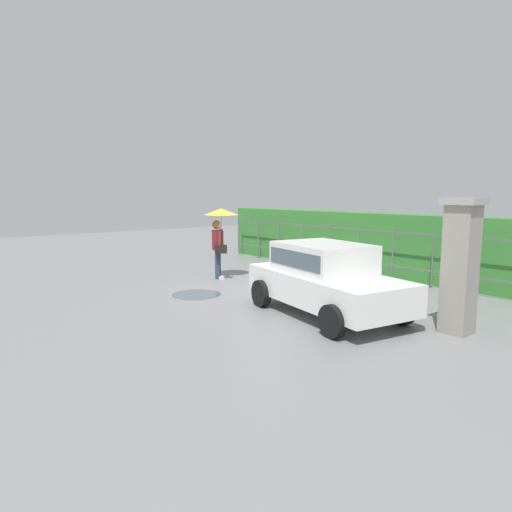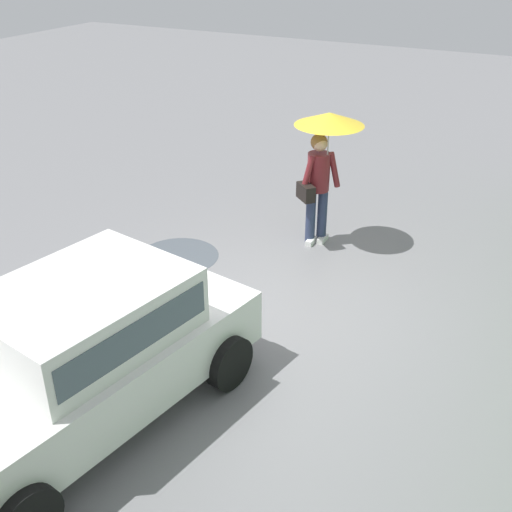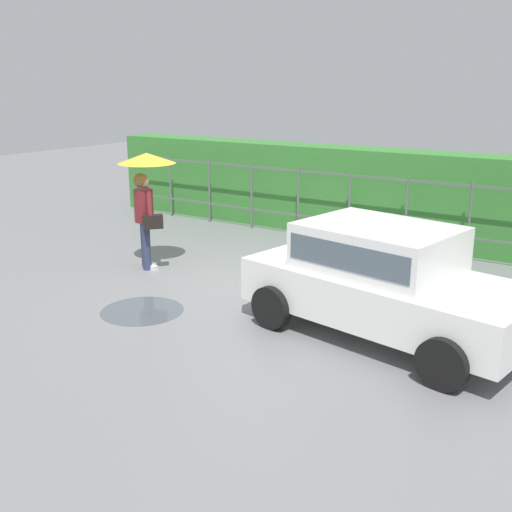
{
  "view_description": "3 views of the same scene",
  "coord_description": "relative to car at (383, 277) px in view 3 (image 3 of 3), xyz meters",
  "views": [
    {
      "loc": [
        8.64,
        -7.55,
        2.49
      ],
      "look_at": [
        -0.17,
        -0.41,
        0.9
      ],
      "focal_mm": 31.18,
      "sensor_mm": 36.0,
      "label": 1
    },
    {
      "loc": [
        6.11,
        2.98,
        4.42
      ],
      "look_at": [
        -0.09,
        -0.23,
        0.7
      ],
      "focal_mm": 43.8,
      "sensor_mm": 36.0,
      "label": 2
    },
    {
      "loc": [
        5.28,
        -7.96,
        3.24
      ],
      "look_at": [
        0.58,
        -0.8,
        0.79
      ],
      "focal_mm": 42.56,
      "sensor_mm": 36.0,
      "label": 3
    }
  ],
  "objects": [
    {
      "name": "hedge_row",
      "position": [
        -2.39,
        4.88,
        0.15
      ],
      "size": [
        13.11,
        0.9,
        1.9
      ],
      "primitive_type": "cube",
      "color": "#387F33",
      "rests_on": "ground"
    },
    {
      "name": "car",
      "position": [
        0.0,
        0.0,
        0.0
      ],
      "size": [
        3.94,
        2.37,
        1.48
      ],
      "rotation": [
        0.0,
        0.0,
        -0.18
      ],
      "color": "white",
      "rests_on": "ground"
    },
    {
      "name": "puddle_near",
      "position": [
        -3.25,
        -1.12,
        -0.8
      ],
      "size": [
        1.22,
        1.22,
        0.0
      ],
      "primitive_type": "cylinder",
      "color": "#4C545B",
      "rests_on": "ground"
    },
    {
      "name": "fence_section",
      "position": [
        -2.39,
        4.14,
        0.02
      ],
      "size": [
        12.16,
        0.05,
        1.5
      ],
      "color": "#59605B",
      "rests_on": "ground"
    },
    {
      "name": "pedestrian",
      "position": [
        -4.67,
        0.58,
        0.72
      ],
      "size": [
        1.01,
        1.01,
        2.06
      ],
      "rotation": [
        0.0,
        0.0,
        0.86
      ],
      "color": "#2D3856",
      "rests_on": "ground"
    },
    {
      "name": "ground_plane",
      "position": [
        -2.54,
        0.76,
        -0.8
      ],
      "size": [
        40.0,
        40.0,
        0.0
      ],
      "primitive_type": "plane",
      "color": "slate"
    }
  ]
}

